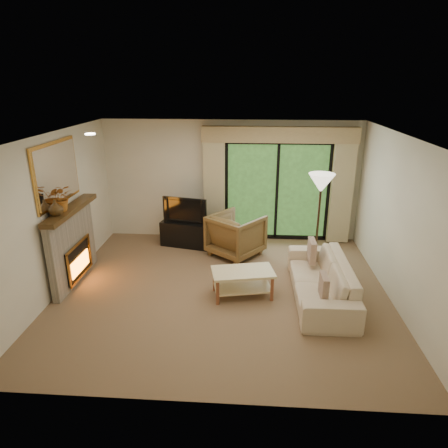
# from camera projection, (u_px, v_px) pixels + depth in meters

# --- Properties ---
(floor) EXTENTS (5.50, 5.50, 0.00)m
(floor) POSITION_uv_depth(u_px,v_px,m) (223.00, 291.00, 6.78)
(floor) COLOR #7E6144
(floor) RESTS_ON ground
(ceiling) EXTENTS (5.50, 5.50, 0.00)m
(ceiling) POSITION_uv_depth(u_px,v_px,m) (223.00, 136.00, 5.89)
(ceiling) COLOR white
(ceiling) RESTS_ON ground
(wall_back) EXTENTS (5.00, 0.00, 5.00)m
(wall_back) POSITION_uv_depth(u_px,v_px,m) (231.00, 181.00, 8.68)
(wall_back) COLOR beige
(wall_back) RESTS_ON ground
(wall_front) EXTENTS (5.00, 0.00, 5.00)m
(wall_front) POSITION_uv_depth(u_px,v_px,m) (205.00, 301.00, 3.99)
(wall_front) COLOR beige
(wall_front) RESTS_ON ground
(wall_left) EXTENTS (0.00, 5.00, 5.00)m
(wall_left) POSITION_uv_depth(u_px,v_px,m) (55.00, 215.00, 6.51)
(wall_left) COLOR beige
(wall_left) RESTS_ON ground
(wall_right) EXTENTS (0.00, 5.00, 5.00)m
(wall_right) POSITION_uv_depth(u_px,v_px,m) (400.00, 223.00, 6.16)
(wall_right) COLOR beige
(wall_right) RESTS_ON ground
(fireplace) EXTENTS (0.24, 1.70, 1.37)m
(fireplace) POSITION_uv_depth(u_px,v_px,m) (72.00, 245.00, 6.90)
(fireplace) COLOR gray
(fireplace) RESTS_ON floor
(mirror) EXTENTS (0.07, 1.45, 1.02)m
(mirror) POSITION_uv_depth(u_px,v_px,m) (57.00, 173.00, 6.48)
(mirror) COLOR gold
(mirror) RESTS_ON wall_left
(sliding_door) EXTENTS (2.26, 0.10, 2.16)m
(sliding_door) POSITION_uv_depth(u_px,v_px,m) (277.00, 191.00, 8.64)
(sliding_door) COLOR black
(sliding_door) RESTS_ON floor
(curtain_left) EXTENTS (0.45, 0.18, 2.35)m
(curtain_left) POSITION_uv_depth(u_px,v_px,m) (214.00, 187.00, 8.59)
(curtain_left) COLOR tan
(curtain_left) RESTS_ON floor
(curtain_right) EXTENTS (0.45, 0.18, 2.35)m
(curtain_right) POSITION_uv_depth(u_px,v_px,m) (342.00, 189.00, 8.41)
(curtain_right) COLOR tan
(curtain_right) RESTS_ON floor
(cornice) EXTENTS (3.20, 0.24, 0.32)m
(cornice) POSITION_uv_depth(u_px,v_px,m) (280.00, 135.00, 8.13)
(cornice) COLOR tan
(cornice) RESTS_ON wall_back
(media_console) EXTENTS (1.15, 0.70, 0.53)m
(media_console) POSITION_uv_depth(u_px,v_px,m) (187.00, 233.00, 8.58)
(media_console) COLOR black
(media_console) RESTS_ON floor
(tv) EXTENTS (0.96, 0.33, 0.55)m
(tv) POSITION_uv_depth(u_px,v_px,m) (186.00, 209.00, 8.39)
(tv) COLOR black
(tv) RESTS_ON media_console
(armchair) EXTENTS (1.30, 1.31, 0.86)m
(armchair) POSITION_uv_depth(u_px,v_px,m) (236.00, 235.00, 8.04)
(armchair) COLOR brown
(armchair) RESTS_ON floor
(sofa) EXTENTS (0.88, 2.21, 0.64)m
(sofa) POSITION_uv_depth(u_px,v_px,m) (321.00, 279.00, 6.49)
(sofa) COLOR beige
(sofa) RESTS_ON floor
(pillow_near) EXTENTS (0.10, 0.35, 0.35)m
(pillow_near) POSITION_uv_depth(u_px,v_px,m) (324.00, 286.00, 5.83)
(pillow_near) COLOR brown
(pillow_near) RESTS_ON sofa
(pillow_far) EXTENTS (0.11, 0.40, 0.40)m
(pillow_far) POSITION_uv_depth(u_px,v_px,m) (312.00, 251.00, 7.01)
(pillow_far) COLOR brown
(pillow_far) RESTS_ON sofa
(coffee_table) EXTENTS (1.09, 0.74, 0.45)m
(coffee_table) POSITION_uv_depth(u_px,v_px,m) (243.00, 283.00, 6.57)
(coffee_table) COLOR beige
(coffee_table) RESTS_ON floor
(floor_lamp) EXTENTS (0.51, 0.51, 1.79)m
(floor_lamp) POSITION_uv_depth(u_px,v_px,m) (318.00, 221.00, 7.46)
(floor_lamp) COLOR beige
(floor_lamp) RESTS_ON floor
(vase) EXTENTS (0.30, 0.30, 0.25)m
(vase) POSITION_uv_depth(u_px,v_px,m) (55.00, 208.00, 6.23)
(vase) COLOR #402B13
(vase) RESTS_ON fireplace
(branches) EXTENTS (0.48, 0.45, 0.45)m
(branches) POSITION_uv_depth(u_px,v_px,m) (61.00, 198.00, 6.40)
(branches) COLOR #9A561A
(branches) RESTS_ON fireplace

